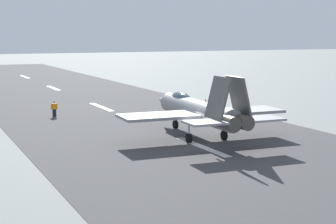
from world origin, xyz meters
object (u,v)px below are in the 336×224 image
at_px(fighter_jet, 198,110).
at_px(marker_cone_far, 206,101).
at_px(crew_person, 54,109).
at_px(marker_cone_mid, 274,117).

bearing_deg(fighter_jet, marker_cone_far, -30.48).
distance_m(crew_person, marker_cone_far, 20.22).
distance_m(fighter_jet, marker_cone_mid, 12.97).
xyz_separation_m(crew_person, marker_cone_far, (3.15, -19.97, -0.56)).
xyz_separation_m(crew_person, marker_cone_mid, (-11.32, -19.97, -0.56)).
bearing_deg(crew_person, marker_cone_far, -81.03).
bearing_deg(crew_person, fighter_jet, -153.41).
bearing_deg(marker_cone_far, fighter_jet, 149.52).
relative_size(crew_person, marker_cone_far, 3.06).
relative_size(crew_person, marker_cone_mid, 3.06).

